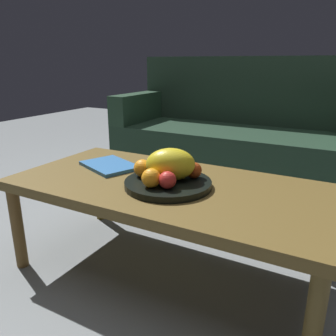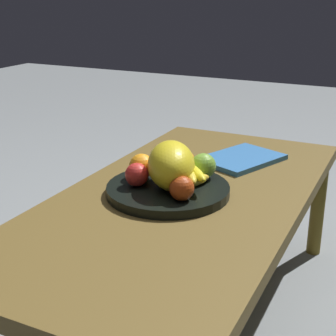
{
  "view_description": "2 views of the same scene",
  "coord_description": "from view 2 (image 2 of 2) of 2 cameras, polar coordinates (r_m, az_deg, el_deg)",
  "views": [
    {
      "loc": [
        0.59,
        -1.09,
        0.86
      ],
      "look_at": [
        0.02,
        -0.04,
        0.48
      ],
      "focal_mm": 35.88,
      "sensor_mm": 36.0,
      "label": 1
    },
    {
      "loc": [
        1.16,
        0.52,
        0.93
      ],
      "look_at": [
        0.02,
        -0.04,
        0.48
      ],
      "focal_mm": 54.37,
      "sensor_mm": 36.0,
      "label": 2
    }
  ],
  "objects": [
    {
      "name": "ground_plane",
      "position": [
        1.57,
        1.6,
        -16.68
      ],
      "size": [
        8.0,
        8.0,
        0.0
      ],
      "primitive_type": "plane",
      "color": "gray"
    },
    {
      "name": "coffee_table",
      "position": [
        1.39,
        1.74,
        -4.51
      ],
      "size": [
        1.25,
        0.62,
        0.41
      ],
      "color": "brown",
      "rests_on": "ground_plane"
    },
    {
      "name": "fruit_bowl",
      "position": [
        1.37,
        0.0,
        -2.47
      ],
      "size": [
        0.33,
        0.33,
        0.03
      ],
      "primitive_type": "cylinder",
      "color": "black",
      "rests_on": "coffee_table"
    },
    {
      "name": "melon_large_front",
      "position": [
        1.33,
        0.36,
        0.35
      ],
      "size": [
        0.22,
        0.2,
        0.12
      ],
      "primitive_type": "ellipsoid",
      "rotation": [
        0.0,
        0.0,
        0.48
      ],
      "color": "yellow",
      "rests_on": "fruit_bowl"
    },
    {
      "name": "orange_front",
      "position": [
        1.45,
        1.68,
        0.78
      ],
      "size": [
        0.07,
        0.07,
        0.07
      ],
      "primitive_type": "sphere",
      "color": "orange",
      "rests_on": "fruit_bowl"
    },
    {
      "name": "orange_left",
      "position": [
        1.41,
        -2.93,
        0.23
      ],
      "size": [
        0.07,
        0.07,
        0.07
      ],
      "primitive_type": "sphere",
      "color": "orange",
      "rests_on": "fruit_bowl"
    },
    {
      "name": "apple_front",
      "position": [
        1.35,
        -3.52,
        -0.75
      ],
      "size": [
        0.06,
        0.06,
        0.06
      ],
      "primitive_type": "sphere",
      "color": "red",
      "rests_on": "fruit_bowl"
    },
    {
      "name": "apple_left",
      "position": [
        1.41,
        3.98,
        0.22
      ],
      "size": [
        0.07,
        0.07,
        0.07
      ],
      "primitive_type": "sphere",
      "color": "#71A638",
      "rests_on": "fruit_bowl"
    },
    {
      "name": "apple_right",
      "position": [
        1.26,
        1.55,
        -2.29
      ],
      "size": [
        0.06,
        0.06,
        0.06
      ],
      "primitive_type": "sphere",
      "color": "#A83C13",
      "rests_on": "fruit_bowl"
    },
    {
      "name": "banana_bunch",
      "position": [
        1.34,
        2.2,
        -1.06
      ],
      "size": [
        0.17,
        0.13,
        0.06
      ],
      "color": "yellow",
      "rests_on": "fruit_bowl"
    },
    {
      "name": "magazine",
      "position": [
        1.64,
        8.23,
        1.04
      ],
      "size": [
        0.3,
        0.26,
        0.02
      ],
      "primitive_type": "cube",
      "rotation": [
        0.0,
        0.0,
        -0.39
      ],
      "color": "#326DAF",
      "rests_on": "coffee_table"
    }
  ]
}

